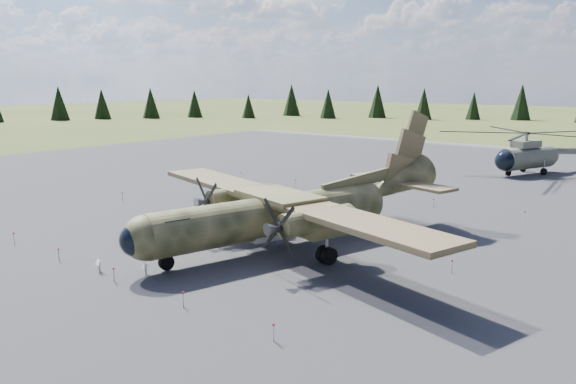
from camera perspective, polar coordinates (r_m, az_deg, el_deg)
The scene contains 8 objects.
ground at distance 43.90m, azimuth -4.00°, elevation -3.75°, with size 500.00×500.00×0.00m, color brown.
apron at distance 51.45m, azimuth 3.59°, elevation -1.52°, with size 120.00×120.00×0.04m, color slate.
transport_plane at distance 38.77m, azimuth 0.37°, elevation -1.52°, with size 28.89×25.82×9.62m.
helicopter_near at distance 75.10m, azimuth 23.29°, elevation 4.48°, with size 26.72×26.72×5.24m.
info_placard_left at distance 35.83m, azimuth -18.69°, elevation -6.93°, with size 0.52×0.29×0.77m.
info_placard_right at distance 34.61m, azimuth -14.32°, elevation -7.43°, with size 0.45×0.25×0.67m.
barrier_fence at distance 44.02m, azimuth -4.52°, elevation -3.03°, with size 33.12×29.62×0.85m.
treeline at distance 44.71m, azimuth -11.83°, elevation 2.49°, with size 292.91×295.87×10.91m.
Camera 1 is at (28.95, -31.02, 11.27)m, focal length 35.00 mm.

